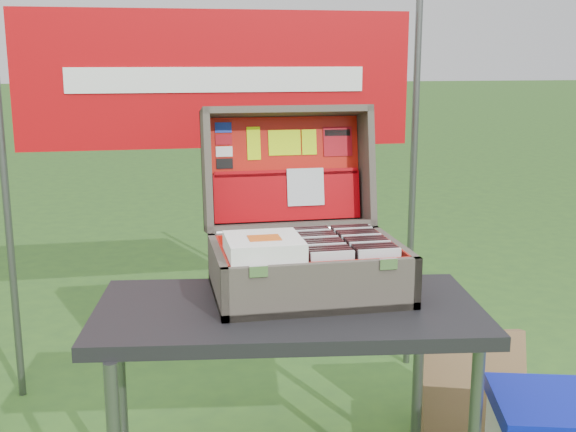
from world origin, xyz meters
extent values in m
cube|color=black|center=(0.09, 0.06, 0.67)|extent=(1.17, 0.69, 0.04)
cylinder|color=#59595B|center=(-0.41, 0.28, 0.33)|extent=(0.04, 0.04, 0.65)
cylinder|color=#59595B|center=(0.58, 0.28, 0.33)|extent=(0.04, 0.04, 0.65)
cube|color=#655B4F|center=(0.16, 0.16, 0.70)|extent=(0.56, 0.40, 0.02)
cube|color=#655B4F|center=(0.16, -0.03, 0.77)|extent=(0.56, 0.02, 0.15)
cube|color=#655B4F|center=(0.16, 0.35, 0.77)|extent=(0.56, 0.02, 0.15)
cube|color=#655B4F|center=(-0.11, 0.16, 0.77)|extent=(0.02, 0.40, 0.15)
cube|color=#655B4F|center=(0.44, 0.16, 0.77)|extent=(0.02, 0.40, 0.15)
cube|color=red|center=(0.16, 0.16, 0.72)|extent=(0.52, 0.36, 0.01)
cube|color=silver|center=(-0.02, -0.04, 0.83)|extent=(0.05, 0.01, 0.03)
cube|color=silver|center=(0.35, -0.04, 0.83)|extent=(0.05, 0.01, 0.03)
cylinder|color=silver|center=(0.16, 0.36, 0.84)|extent=(0.51, 0.02, 0.02)
cube|color=#655B4F|center=(0.16, 0.53, 1.01)|extent=(0.56, 0.09, 0.40)
cube|color=#655B4F|center=(0.16, 0.50, 1.21)|extent=(0.56, 0.15, 0.05)
cube|color=#655B4F|center=(0.16, 0.43, 0.84)|extent=(0.56, 0.15, 0.05)
cube|color=#655B4F|center=(-0.11, 0.47, 1.03)|extent=(0.02, 0.22, 0.42)
cube|color=#655B4F|center=(0.44, 0.47, 1.03)|extent=(0.02, 0.22, 0.42)
cube|color=red|center=(0.16, 0.52, 1.02)|extent=(0.52, 0.07, 0.35)
cube|color=red|center=(0.16, -0.02, 0.78)|extent=(0.52, 0.01, 0.13)
cube|color=red|center=(0.16, 0.33, 0.78)|extent=(0.52, 0.01, 0.13)
cube|color=red|center=(-0.09, 0.16, 0.78)|extent=(0.01, 0.36, 0.13)
cube|color=red|center=(0.42, 0.16, 0.78)|extent=(0.01, 0.36, 0.13)
cube|color=#9B0006|center=(0.16, 0.48, 0.93)|extent=(0.50, 0.06, 0.16)
cube|color=#9B0006|center=(0.16, 0.49, 1.01)|extent=(0.49, 0.02, 0.02)
cube|color=silver|center=(0.23, 0.47, 0.96)|extent=(0.13, 0.03, 0.13)
cube|color=#1933B2|center=(-0.04, 0.54, 1.16)|extent=(0.06, 0.01, 0.03)
cube|color=#A20813|center=(-0.04, 0.53, 1.12)|extent=(0.06, 0.01, 0.03)
cube|color=white|center=(-0.04, 0.52, 1.08)|extent=(0.06, 0.01, 0.03)
cube|color=black|center=(-0.04, 0.52, 1.04)|extent=(0.06, 0.01, 0.03)
cube|color=#C0EC03|center=(0.06, 0.53, 1.10)|extent=(0.05, 0.02, 0.11)
cube|color=#C0EC03|center=(0.16, 0.53, 1.10)|extent=(0.11, 0.02, 0.08)
cube|color=#C0EC03|center=(0.25, 0.53, 1.10)|extent=(0.05, 0.02, 0.08)
cube|color=#A20813|center=(0.35, 0.53, 1.10)|extent=(0.10, 0.02, 0.10)
cube|color=black|center=(0.35, 0.53, 1.13)|extent=(0.09, 0.01, 0.02)
cube|color=silver|center=(0.20, 0.00, 0.79)|extent=(0.12, 0.01, 0.14)
cube|color=black|center=(0.20, 0.03, 0.79)|extent=(0.12, 0.01, 0.14)
cube|color=black|center=(0.20, 0.05, 0.79)|extent=(0.12, 0.01, 0.14)
cube|color=black|center=(0.20, 0.07, 0.79)|extent=(0.12, 0.01, 0.14)
cube|color=silver|center=(0.20, 0.09, 0.79)|extent=(0.12, 0.01, 0.14)
cube|color=black|center=(0.20, 0.11, 0.79)|extent=(0.12, 0.01, 0.14)
cube|color=black|center=(0.20, 0.14, 0.79)|extent=(0.12, 0.01, 0.14)
cube|color=black|center=(0.20, 0.16, 0.79)|extent=(0.12, 0.01, 0.14)
cube|color=silver|center=(0.20, 0.18, 0.79)|extent=(0.12, 0.01, 0.14)
cube|color=black|center=(0.20, 0.20, 0.79)|extent=(0.12, 0.01, 0.14)
cube|color=black|center=(0.20, 0.22, 0.79)|extent=(0.12, 0.01, 0.14)
cube|color=black|center=(0.20, 0.25, 0.79)|extent=(0.12, 0.01, 0.14)
cube|color=silver|center=(0.20, 0.27, 0.79)|extent=(0.12, 0.01, 0.14)
cube|color=black|center=(0.20, 0.29, 0.79)|extent=(0.12, 0.01, 0.14)
cube|color=black|center=(0.20, 0.31, 0.79)|extent=(0.12, 0.01, 0.14)
cube|color=silver|center=(0.34, 0.00, 0.79)|extent=(0.12, 0.01, 0.14)
cube|color=black|center=(0.34, 0.03, 0.79)|extent=(0.12, 0.01, 0.14)
cube|color=black|center=(0.34, 0.05, 0.79)|extent=(0.12, 0.01, 0.14)
cube|color=black|center=(0.34, 0.07, 0.79)|extent=(0.12, 0.01, 0.14)
cube|color=silver|center=(0.34, 0.09, 0.79)|extent=(0.12, 0.01, 0.14)
cube|color=black|center=(0.34, 0.11, 0.79)|extent=(0.12, 0.01, 0.14)
cube|color=black|center=(0.34, 0.14, 0.79)|extent=(0.12, 0.01, 0.14)
cube|color=black|center=(0.34, 0.16, 0.79)|extent=(0.12, 0.01, 0.14)
cube|color=silver|center=(0.34, 0.18, 0.79)|extent=(0.12, 0.01, 0.14)
cube|color=black|center=(0.34, 0.20, 0.79)|extent=(0.12, 0.01, 0.14)
cube|color=black|center=(0.34, 0.22, 0.79)|extent=(0.12, 0.01, 0.14)
cube|color=black|center=(0.34, 0.25, 0.79)|extent=(0.12, 0.01, 0.14)
cube|color=silver|center=(0.34, 0.27, 0.79)|extent=(0.12, 0.01, 0.14)
cube|color=black|center=(0.34, 0.29, 0.79)|extent=(0.12, 0.01, 0.14)
cube|color=black|center=(0.34, 0.31, 0.79)|extent=(0.12, 0.01, 0.14)
cube|color=white|center=(0.02, 0.08, 0.84)|extent=(0.21, 0.21, 0.00)
cube|color=white|center=(0.02, 0.08, 0.85)|extent=(0.21, 0.21, 0.00)
cube|color=white|center=(0.02, 0.08, 0.85)|extent=(0.21, 0.21, 0.00)
cube|color=white|center=(0.02, 0.08, 0.86)|extent=(0.21, 0.21, 0.00)
cube|color=white|center=(0.02, 0.08, 0.86)|extent=(0.21, 0.21, 0.00)
cube|color=white|center=(0.02, 0.08, 0.87)|extent=(0.21, 0.21, 0.00)
cube|color=white|center=(0.02, 0.08, 0.87)|extent=(0.21, 0.21, 0.00)
cube|color=white|center=(0.02, 0.08, 0.88)|extent=(0.21, 0.21, 0.00)
cube|color=white|center=(0.02, 0.08, 0.88)|extent=(0.21, 0.21, 0.00)
cube|color=white|center=(0.02, 0.08, 0.89)|extent=(0.21, 0.21, 0.00)
cube|color=#D85919|center=(0.02, 0.07, 0.89)|extent=(0.09, 0.07, 0.00)
cube|color=#0815A1|center=(0.91, -0.10, 0.37)|extent=(0.53, 0.45, 0.05)
cube|color=#845F44|center=(0.84, 0.41, 0.20)|extent=(0.40, 0.20, 0.41)
cylinder|color=#59595B|center=(-0.85, 1.10, 0.85)|extent=(0.03, 0.03, 1.70)
cylinder|color=#59595B|center=(0.85, 1.10, 0.85)|extent=(0.03, 0.03, 1.70)
cube|color=#A8060B|center=(0.00, 1.09, 1.30)|extent=(1.60, 0.02, 0.55)
cube|color=white|center=(0.00, 1.08, 1.30)|extent=(1.20, 0.00, 0.10)
camera|label=1|loc=(-0.29, -1.87, 1.39)|focal=45.00mm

